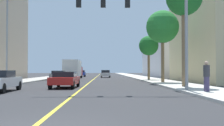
{
  "coord_description": "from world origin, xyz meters",
  "views": [
    {
      "loc": [
        1.76,
        -6.57,
        1.41
      ],
      "look_at": [
        2.43,
        19.39,
        2.08
      ],
      "focal_mm": 44.8,
      "sensor_mm": 36.0,
      "label": 1
    }
  ],
  "objects_px": {
    "car_blue": "(81,73)",
    "palm_mid": "(162,27)",
    "palm_near": "(184,0)",
    "car_silver": "(105,74)",
    "car_gray": "(58,75)",
    "delivery_truck": "(73,69)",
    "car_red": "(65,79)",
    "palm_far": "(149,46)",
    "traffic_signal_mast": "(141,13)",
    "pedestrian": "(207,76)",
    "street_lamp": "(7,36)"
  },
  "relations": [
    {
      "from": "street_lamp",
      "to": "palm_mid",
      "type": "bearing_deg",
      "value": 16.43
    },
    {
      "from": "palm_mid",
      "to": "car_red",
      "type": "relative_size",
      "value": 1.77
    },
    {
      "from": "traffic_signal_mast",
      "to": "palm_mid",
      "type": "relative_size",
      "value": 1.16
    },
    {
      "from": "palm_near",
      "to": "car_red",
      "type": "relative_size",
      "value": 1.92
    },
    {
      "from": "car_gray",
      "to": "car_silver",
      "type": "relative_size",
      "value": 0.93
    },
    {
      "from": "street_lamp",
      "to": "car_blue",
      "type": "relative_size",
      "value": 1.94
    },
    {
      "from": "palm_near",
      "to": "palm_far",
      "type": "xyz_separation_m",
      "value": [
        -0.21,
        16.4,
        -2.22
      ]
    },
    {
      "from": "palm_mid",
      "to": "car_gray",
      "type": "distance_m",
      "value": 17.06
    },
    {
      "from": "car_red",
      "to": "palm_far",
      "type": "bearing_deg",
      "value": 61.22
    },
    {
      "from": "street_lamp",
      "to": "car_blue",
      "type": "distance_m",
      "value": 36.15
    },
    {
      "from": "palm_far",
      "to": "car_gray",
      "type": "xyz_separation_m",
      "value": [
        -12.6,
        1.74,
        -3.99
      ]
    },
    {
      "from": "car_blue",
      "to": "car_red",
      "type": "distance_m",
      "value": 38.83
    },
    {
      "from": "palm_mid",
      "to": "car_red",
      "type": "height_order",
      "value": "palm_mid"
    },
    {
      "from": "car_blue",
      "to": "car_silver",
      "type": "height_order",
      "value": "car_silver"
    },
    {
      "from": "car_blue",
      "to": "car_silver",
      "type": "distance_m",
      "value": 8.43
    },
    {
      "from": "palm_mid",
      "to": "pedestrian",
      "type": "relative_size",
      "value": 4.28
    },
    {
      "from": "traffic_signal_mast",
      "to": "car_gray",
      "type": "xyz_separation_m",
      "value": [
        -8.89,
        22.09,
        -4.31
      ]
    },
    {
      "from": "car_gray",
      "to": "delivery_truck",
      "type": "bearing_deg",
      "value": -100.16
    },
    {
      "from": "palm_near",
      "to": "pedestrian",
      "type": "bearing_deg",
      "value": -91.95
    },
    {
      "from": "palm_near",
      "to": "palm_mid",
      "type": "relative_size",
      "value": 1.09
    },
    {
      "from": "street_lamp",
      "to": "palm_far",
      "type": "height_order",
      "value": "street_lamp"
    },
    {
      "from": "palm_mid",
      "to": "delivery_truck",
      "type": "height_order",
      "value": "palm_mid"
    },
    {
      "from": "car_gray",
      "to": "delivery_truck",
      "type": "distance_m",
      "value": 7.54
    },
    {
      "from": "car_silver",
      "to": "car_gray",
      "type": "bearing_deg",
      "value": -115.11
    },
    {
      "from": "traffic_signal_mast",
      "to": "pedestrian",
      "type": "bearing_deg",
      "value": -18.14
    },
    {
      "from": "car_gray",
      "to": "car_red",
      "type": "distance_m",
      "value": 17.72
    },
    {
      "from": "palm_far",
      "to": "street_lamp",
      "type": "bearing_deg",
      "value": -139.59
    },
    {
      "from": "traffic_signal_mast",
      "to": "pedestrian",
      "type": "height_order",
      "value": "traffic_signal_mast"
    },
    {
      "from": "palm_far",
      "to": "delivery_truck",
      "type": "xyz_separation_m",
      "value": [
        -11.35,
        9.12,
        -3.07
      ]
    },
    {
      "from": "street_lamp",
      "to": "delivery_truck",
      "type": "height_order",
      "value": "street_lamp"
    },
    {
      "from": "delivery_truck",
      "to": "palm_far",
      "type": "bearing_deg",
      "value": -38.31
    },
    {
      "from": "car_gray",
      "to": "delivery_truck",
      "type": "xyz_separation_m",
      "value": [
        1.24,
        7.38,
        0.92
      ]
    },
    {
      "from": "palm_far",
      "to": "car_gray",
      "type": "bearing_deg",
      "value": 172.12
    },
    {
      "from": "car_blue",
      "to": "delivery_truck",
      "type": "relative_size",
      "value": 0.46
    },
    {
      "from": "palm_near",
      "to": "street_lamp",
      "type": "bearing_deg",
      "value": 165.99
    },
    {
      "from": "street_lamp",
      "to": "car_silver",
      "type": "height_order",
      "value": "street_lamp"
    },
    {
      "from": "car_gray",
      "to": "car_red",
      "type": "xyz_separation_m",
      "value": [
        3.42,
        -17.39,
        -0.04
      ]
    },
    {
      "from": "palm_mid",
      "to": "delivery_truck",
      "type": "xyz_separation_m",
      "value": [
        -11.56,
        17.32,
        -4.4
      ]
    },
    {
      "from": "traffic_signal_mast",
      "to": "palm_near",
      "type": "xyz_separation_m",
      "value": [
        3.92,
        3.95,
        1.9
      ]
    },
    {
      "from": "palm_far",
      "to": "delivery_truck",
      "type": "distance_m",
      "value": 14.89
    },
    {
      "from": "traffic_signal_mast",
      "to": "delivery_truck",
      "type": "relative_size",
      "value": 1.01
    },
    {
      "from": "car_blue",
      "to": "palm_mid",
      "type": "bearing_deg",
      "value": -70.59
    },
    {
      "from": "car_silver",
      "to": "pedestrian",
      "type": "bearing_deg",
      "value": -81.98
    },
    {
      "from": "palm_mid",
      "to": "palm_far",
      "type": "bearing_deg",
      "value": 91.43
    },
    {
      "from": "palm_near",
      "to": "car_blue",
      "type": "distance_m",
      "value": 41.61
    },
    {
      "from": "car_red",
      "to": "pedestrian",
      "type": "relative_size",
      "value": 2.42
    },
    {
      "from": "car_gray",
      "to": "car_silver",
      "type": "distance_m",
      "value": 16.31
    },
    {
      "from": "car_red",
      "to": "car_blue",
      "type": "bearing_deg",
      "value": 94.64
    },
    {
      "from": "traffic_signal_mast",
      "to": "car_silver",
      "type": "xyz_separation_m",
      "value": [
        -2.17,
        36.95,
        -4.28
      ]
    },
    {
      "from": "palm_near",
      "to": "palm_far",
      "type": "bearing_deg",
      "value": 90.74
    }
  ]
}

